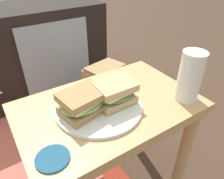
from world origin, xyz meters
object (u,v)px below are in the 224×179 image
at_px(sandwich_back, 115,93).
at_px(paper_bag, 105,93).
at_px(sandwich_front, 82,102).
at_px(plate, 99,108).
at_px(coaster, 53,158).
at_px(beer_glass, 190,77).
at_px(tv_cabinet, 28,52).

height_order(sandwich_back, paper_bag, sandwich_back).
xyz_separation_m(sandwich_front, sandwich_back, (0.10, -0.02, 0.00)).
distance_m(plate, coaster, 0.21).
bearing_deg(sandwich_front, plate, -9.33).
bearing_deg(sandwich_back, beer_glass, -24.37).
height_order(tv_cabinet, plate, tv_cabinet).
relative_size(sandwich_front, coaster, 1.87).
bearing_deg(beer_glass, plate, 158.33).
bearing_deg(tv_cabinet, sandwich_back, -87.22).
xyz_separation_m(beer_glass, paper_bag, (0.01, 0.53, -0.37)).
bearing_deg(paper_bag, tv_cabinet, 117.12).
distance_m(plate, sandwich_back, 0.06).
bearing_deg(paper_bag, sandwich_front, -128.11).
xyz_separation_m(sandwich_back, beer_glass, (0.21, -0.10, 0.03)).
bearing_deg(tv_cabinet, sandwich_front, -93.24).
xyz_separation_m(sandwich_back, coaster, (-0.23, -0.09, -0.04)).
bearing_deg(coaster, tv_cabinet, 79.95).
bearing_deg(sandwich_back, paper_bag, 62.44).
relative_size(plate, paper_bag, 0.77).
distance_m(tv_cabinet, paper_bag, 0.61).
xyz_separation_m(plate, beer_glass, (0.26, -0.10, 0.07)).
bearing_deg(plate, paper_bag, 56.95).
xyz_separation_m(plate, sandwich_back, (0.05, -0.01, 0.04)).
distance_m(tv_cabinet, sandwich_front, 0.97).
relative_size(sandwich_front, paper_bag, 0.44).
xyz_separation_m(tv_cabinet, coaster, (-0.19, -1.05, 0.17)).
distance_m(sandwich_back, paper_bag, 0.59).
bearing_deg(beer_glass, paper_bag, 88.41).
height_order(plate, beer_glass, beer_glass).
height_order(tv_cabinet, sandwich_front, tv_cabinet).
bearing_deg(sandwich_back, plate, 170.67).
relative_size(coaster, paper_bag, 0.23).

